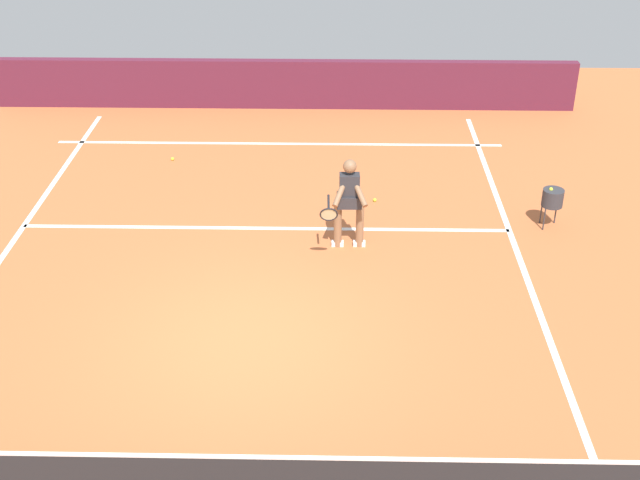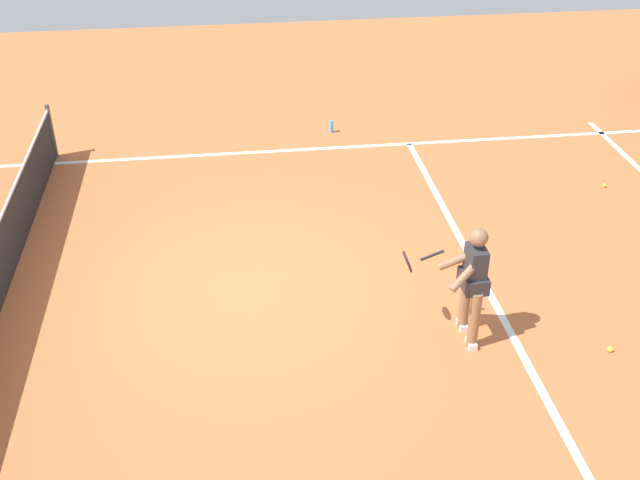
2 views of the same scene
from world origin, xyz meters
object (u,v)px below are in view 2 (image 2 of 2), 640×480
object	(u,v)px
tennis_ball_near	(604,185)
tennis_ball_mid	(610,349)
water_bottle	(331,126)
tennis_player	(471,280)

from	to	relation	value
tennis_ball_near	tennis_ball_mid	world-z (taller)	same
water_bottle	tennis_player	bearing A→B (deg)	-173.12
tennis_player	tennis_ball_near	xyz separation A→B (m)	(3.51, -3.43, -0.81)
tennis_ball_near	tennis_ball_mid	xyz separation A→B (m)	(-4.02, 1.77, 0.00)
tennis_player	tennis_ball_mid	xyz separation A→B (m)	(-0.51, -1.66, -0.81)
tennis_ball_near	tennis_ball_mid	size ratio (longest dim) A/B	1.00
tennis_player	tennis_ball_mid	world-z (taller)	tennis_player
tennis_player	tennis_ball_near	world-z (taller)	tennis_player
tennis_ball_mid	tennis_ball_near	bearing A→B (deg)	-23.76
tennis_player	tennis_ball_near	distance (m)	4.98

